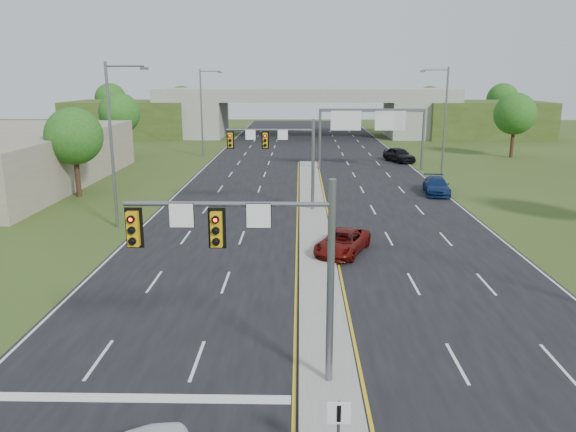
% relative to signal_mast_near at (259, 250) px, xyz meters
% --- Properties ---
extents(ground, '(240.00, 240.00, 0.00)m').
position_rel_signal_mast_near_xyz_m(ground, '(2.26, 0.07, -4.73)').
color(ground, '#334418').
rests_on(ground, ground).
extents(road, '(24.00, 160.00, 0.02)m').
position_rel_signal_mast_near_xyz_m(road, '(2.26, 35.07, -4.72)').
color(road, black).
rests_on(road, ground).
extents(median, '(2.00, 54.00, 0.16)m').
position_rel_signal_mast_near_xyz_m(median, '(2.26, 23.07, -4.63)').
color(median, gray).
rests_on(median, road).
extents(lane_markings, '(23.72, 160.00, 0.01)m').
position_rel_signal_mast_near_xyz_m(lane_markings, '(1.66, 28.99, -4.70)').
color(lane_markings, gold).
rests_on(lane_markings, road).
extents(signal_mast_near, '(6.62, 0.60, 7.00)m').
position_rel_signal_mast_near_xyz_m(signal_mast_near, '(0.00, 0.00, 0.00)').
color(signal_mast_near, slate).
rests_on(signal_mast_near, ground).
extents(signal_mast_far, '(6.62, 0.60, 7.00)m').
position_rel_signal_mast_near_xyz_m(signal_mast_far, '(0.00, 25.00, 0.00)').
color(signal_mast_far, slate).
rests_on(signal_mast_far, ground).
extents(keep_right_sign, '(0.60, 0.13, 2.20)m').
position_rel_signal_mast_near_xyz_m(keep_right_sign, '(2.26, -4.45, -3.21)').
color(keep_right_sign, slate).
rests_on(keep_right_sign, ground).
extents(sign_gantry, '(11.58, 0.44, 6.67)m').
position_rel_signal_mast_near_xyz_m(sign_gantry, '(8.95, 44.99, 0.51)').
color(sign_gantry, slate).
rests_on(sign_gantry, ground).
extents(overpass, '(80.00, 14.00, 8.10)m').
position_rel_signal_mast_near_xyz_m(overpass, '(2.26, 80.07, -1.17)').
color(overpass, gray).
rests_on(overpass, ground).
extents(lightpole_l_mid, '(2.85, 0.25, 11.00)m').
position_rel_signal_mast_near_xyz_m(lightpole_l_mid, '(-11.03, 20.07, 1.38)').
color(lightpole_l_mid, slate).
rests_on(lightpole_l_mid, ground).
extents(lightpole_l_far, '(2.85, 0.25, 11.00)m').
position_rel_signal_mast_near_xyz_m(lightpole_l_far, '(-11.03, 55.07, 1.38)').
color(lightpole_l_far, slate).
rests_on(lightpole_l_far, ground).
extents(lightpole_r_far, '(2.85, 0.25, 11.00)m').
position_rel_signal_mast_near_xyz_m(lightpole_r_far, '(15.56, 40.07, 1.38)').
color(lightpole_r_far, slate).
rests_on(lightpole_r_far, ground).
extents(tree_l_near, '(4.80, 4.80, 7.60)m').
position_rel_signal_mast_near_xyz_m(tree_l_near, '(-17.74, 30.07, 0.45)').
color(tree_l_near, '#382316').
rests_on(tree_l_near, ground).
extents(tree_l_mid, '(5.20, 5.20, 8.12)m').
position_rel_signal_mast_near_xyz_m(tree_l_mid, '(-21.74, 55.07, 0.78)').
color(tree_l_mid, '#382316').
rests_on(tree_l_mid, ground).
extents(tree_r_mid, '(5.20, 5.20, 8.12)m').
position_rel_signal_mast_near_xyz_m(tree_r_mid, '(28.26, 55.07, 0.78)').
color(tree_r_mid, '#382316').
rests_on(tree_r_mid, ground).
extents(tree_back_a, '(6.00, 6.00, 8.85)m').
position_rel_signal_mast_near_xyz_m(tree_back_a, '(-35.74, 94.07, 1.11)').
color(tree_back_a, '#382316').
rests_on(tree_back_a, ground).
extents(tree_back_b, '(5.60, 5.60, 8.32)m').
position_rel_signal_mast_near_xyz_m(tree_back_b, '(-21.74, 94.07, 0.78)').
color(tree_back_b, '#382316').
rests_on(tree_back_b, ground).
extents(tree_back_c, '(5.60, 5.60, 8.32)m').
position_rel_signal_mast_near_xyz_m(tree_back_c, '(26.26, 94.07, 0.78)').
color(tree_back_c, '#382316').
rests_on(tree_back_c, ground).
extents(tree_back_d, '(6.00, 6.00, 8.85)m').
position_rel_signal_mast_near_xyz_m(tree_back_d, '(40.26, 94.07, 1.11)').
color(tree_back_d, '#382316').
rests_on(tree_back_d, ground).
extents(car_far_a, '(3.94, 5.38, 1.36)m').
position_rel_signal_mast_near_xyz_m(car_far_a, '(3.76, 14.45, -4.03)').
color(car_far_a, '#580C08').
rests_on(car_far_a, road).
extents(car_far_b, '(2.55, 5.18, 1.45)m').
position_rel_signal_mast_near_xyz_m(car_far_b, '(13.26, 31.72, -3.98)').
color(car_far_b, '#0D204F').
rests_on(car_far_b, road).
extents(car_far_c, '(3.74, 5.45, 1.72)m').
position_rel_signal_mast_near_xyz_m(car_far_c, '(13.26, 50.87, -3.84)').
color(car_far_c, black).
rests_on(car_far_c, road).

